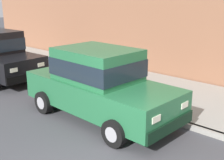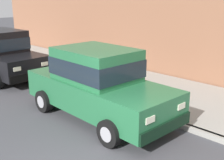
% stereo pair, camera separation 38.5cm
% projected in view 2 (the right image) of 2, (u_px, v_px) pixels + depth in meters
% --- Properties ---
extents(curb, '(0.16, 64.00, 0.14)m').
position_uv_depth(curb, '(183.00, 126.00, 7.36)').
color(curb, gray).
rests_on(curb, ground).
extents(sidewalk, '(3.60, 64.00, 0.14)m').
position_uv_depth(sidewalk, '(216.00, 107.00, 8.59)').
color(sidewalk, '#99968E').
rests_on(sidewalk, ground).
extents(car_green_sedan, '(2.15, 4.66, 1.92)m').
position_uv_depth(car_green_sedan, '(98.00, 83.00, 7.84)').
color(car_green_sedan, '#23663D').
rests_on(car_green_sedan, ground).
extents(car_black_sedan, '(2.13, 4.65, 1.92)m').
position_uv_depth(car_black_sedan, '(0.00, 53.00, 11.85)').
color(car_black_sedan, black).
rests_on(car_black_sedan, ground).
extents(dog_grey, '(0.75, 0.29, 0.49)m').
position_uv_depth(dog_grey, '(129.00, 82.00, 9.84)').
color(dog_grey, '#999691').
rests_on(dog_grey, sidewalk).
extents(building_facade, '(0.50, 20.00, 4.69)m').
position_uv_depth(building_facade, '(122.00, 16.00, 13.31)').
color(building_facade, '#8C5B42').
rests_on(building_facade, ground).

